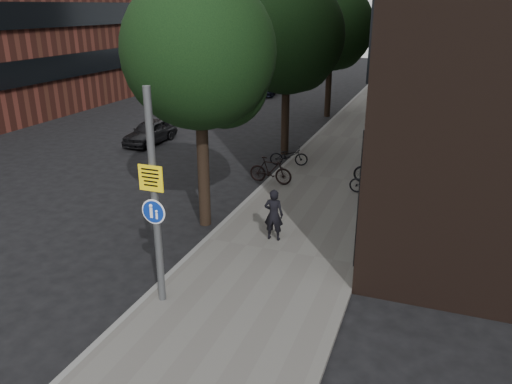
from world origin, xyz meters
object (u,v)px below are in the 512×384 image
at_px(parked_bike_facade_near, 372,183).
at_px(parked_car_near, 150,132).
at_px(signpost, 155,200).
at_px(pedestrian, 274,215).

distance_m(parked_bike_facade_near, parked_car_near, 12.12).
bearing_deg(signpost, parked_bike_facade_near, 67.84).
bearing_deg(parked_bike_facade_near, parked_car_near, 72.64).
bearing_deg(pedestrian, parked_bike_facade_near, -118.53).
height_order(signpost, parked_bike_facade_near, signpost).
bearing_deg(parked_bike_facade_near, pedestrian, 156.55).
distance_m(signpost, parked_car_near, 14.92).
distance_m(pedestrian, parked_car_near, 12.68).
distance_m(signpost, parked_bike_facade_near, 9.57).
xyz_separation_m(signpost, pedestrian, (1.42, 3.92, -1.71)).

